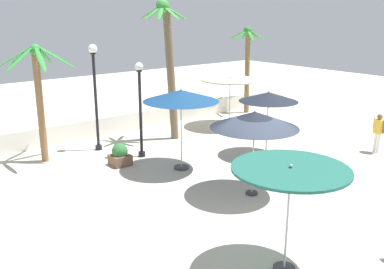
% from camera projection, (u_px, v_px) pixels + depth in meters
% --- Properties ---
extents(ground_plane, '(56.00, 56.00, 0.00)m').
position_uv_depth(ground_plane, '(262.00, 203.00, 13.28)').
color(ground_plane, beige).
extents(boundary_wall, '(25.20, 0.30, 0.87)m').
position_uv_depth(boundary_wall, '(108.00, 125.00, 20.47)').
color(boundary_wall, silver).
rests_on(boundary_wall, ground_plane).
extents(patio_umbrella_0, '(2.72, 2.72, 2.74)m').
position_uv_depth(patio_umbrella_0, '(255.00, 120.00, 13.23)').
color(patio_umbrella_0, '#333338').
rests_on(patio_umbrella_0, ground_plane).
extents(patio_umbrella_1, '(2.89, 2.89, 2.49)m').
position_uv_depth(patio_umbrella_1, '(230.00, 81.00, 21.43)').
color(patio_umbrella_1, '#333338').
rests_on(patio_umbrella_1, ground_plane).
extents(patio_umbrella_2, '(2.52, 2.52, 2.54)m').
position_uv_depth(patio_umbrella_2, '(290.00, 175.00, 9.20)').
color(patio_umbrella_2, '#333338').
rests_on(patio_umbrella_2, ground_plane).
extents(patio_umbrella_3, '(2.32, 2.32, 2.62)m').
position_uv_depth(patio_umbrella_3, '(269.00, 97.00, 17.02)').
color(patio_umbrella_3, '#333338').
rests_on(patio_umbrella_3, ground_plane).
extents(patio_umbrella_5, '(2.72, 2.72, 2.99)m').
position_uv_depth(patio_umbrella_5, '(181.00, 96.00, 15.41)').
color(patio_umbrella_5, '#333338').
rests_on(patio_umbrella_5, ground_plane).
extents(palm_tree_0, '(2.92, 2.89, 4.47)m').
position_uv_depth(palm_tree_0, '(38.00, 86.00, 16.14)').
color(palm_tree_0, brown).
rests_on(palm_tree_0, ground_plane).
extents(palm_tree_1, '(2.07, 2.07, 6.09)m').
position_uv_depth(palm_tree_1, '(169.00, 57.00, 18.78)').
color(palm_tree_1, brown).
rests_on(palm_tree_1, ground_plane).
extents(palm_tree_2, '(2.15, 1.99, 4.81)m').
position_uv_depth(palm_tree_2, '(247.00, 60.00, 24.18)').
color(palm_tree_2, brown).
rests_on(palm_tree_2, ground_plane).
extents(lamp_post_1, '(0.36, 0.36, 4.36)m').
position_uv_depth(lamp_post_1, '(95.00, 88.00, 17.60)').
color(lamp_post_1, black).
rests_on(lamp_post_1, ground_plane).
extents(lamp_post_2, '(0.32, 0.32, 3.75)m').
position_uv_depth(lamp_post_2, '(140.00, 105.00, 16.89)').
color(lamp_post_2, black).
rests_on(lamp_post_2, ground_plane).
extents(guest_0, '(0.31, 0.55, 1.63)m').
position_uv_depth(guest_0, '(378.00, 129.00, 17.70)').
color(guest_0, silver).
rests_on(guest_0, ground_plane).
extents(planter, '(0.70, 0.70, 0.85)m').
position_uv_depth(planter, '(120.00, 155.00, 16.41)').
color(planter, brown).
rests_on(planter, ground_plane).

